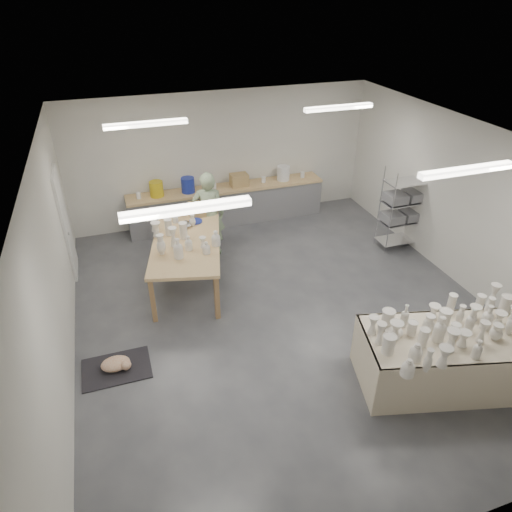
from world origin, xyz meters
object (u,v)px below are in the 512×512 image
object	(u,v)px
work_table	(185,239)
potter	(209,214)
drying_table	(447,356)
red_stool	(207,235)

from	to	relation	value
work_table	potter	distance (m)	1.12
drying_table	potter	distance (m)	5.20
drying_table	red_stool	distance (m)	5.43
potter	drying_table	bearing A→B (deg)	133.18
potter	red_stool	distance (m)	0.69
drying_table	work_table	world-z (taller)	work_table
potter	red_stool	bearing A→B (deg)	-73.21
work_table	red_stool	xyz separation A→B (m)	(0.67, 1.16, -0.65)
drying_table	potter	size ratio (longest dim) A/B	1.44
drying_table	red_stool	bearing A→B (deg)	129.36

